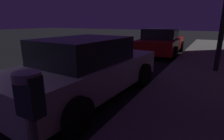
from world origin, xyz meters
The scene contains 3 objects.
parking_meter centered at (4.31, -0.55, 1.14)m, with size 0.19×0.19×1.30m.
car_silver centered at (2.85, 2.04, 0.70)m, with size 2.13×4.44×1.43m.
car_red centered at (2.85, 8.90, 0.71)m, with size 2.26×4.58×1.43m.
Camera 1 is at (5.36, -1.27, 1.77)m, focal length 28.59 mm.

